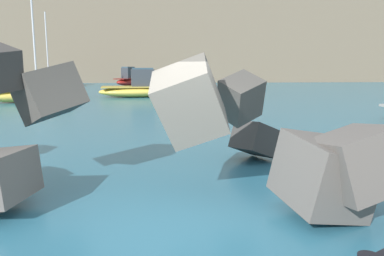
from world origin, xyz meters
TOP-DOWN VIEW (x-y plane):
  - ground_plane at (0.00, 0.00)m, footprint 400.00×400.00m
  - breakwater_jetty at (1.13, 1.56)m, footprint 31.53×5.38m
  - boat_near_left at (-1.95, 24.48)m, footprint 6.23×2.75m
  - boat_near_centre at (-9.04, 20.68)m, footprint 6.07×3.99m
  - boat_near_right at (-4.16, 42.71)m, footprint 4.33×5.09m
  - boat_mid_left at (-11.03, 32.61)m, footprint 4.84×3.98m
  - boat_mid_right at (-12.30, 42.77)m, footprint 4.08×6.35m
  - headland_bluff at (14.37, 72.63)m, footprint 112.08×44.34m

SIDE VIEW (x-z plane):
  - ground_plane at x=0.00m, z-range 0.00..0.00m
  - boat_near_centre at x=-9.04m, z-range -3.43..4.49m
  - boat_mid_left at x=-11.03m, z-range -3.28..4.39m
  - boat_near_left at x=-1.95m, z-range -0.45..1.86m
  - boat_near_right at x=-4.16m, z-range -0.46..1.93m
  - boat_mid_right at x=-12.30m, z-range -0.48..2.11m
  - breakwater_jetty at x=1.13m, z-range -0.37..2.52m
  - headland_bluff at x=14.37m, z-range 0.02..17.08m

